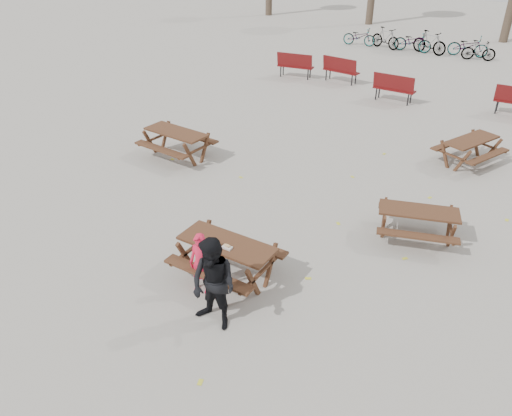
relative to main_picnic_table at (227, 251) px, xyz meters
The scene contains 13 objects.
ground 0.59m from the main_picnic_table, ahead, with size 80.00×80.00×0.00m, color gray.
main_picnic_table is the anchor object (origin of this frame).
food_tray 0.28m from the main_picnic_table, 52.63° to the right, with size 0.18×0.11×0.04m, color silver.
bread_roll 0.31m from the main_picnic_table, 52.63° to the right, with size 0.14×0.06×0.05m, color tan.
soda_bottle 0.36m from the main_picnic_table, 112.26° to the right, with size 0.07×0.07×0.17m.
child 0.59m from the main_picnic_table, 107.15° to the right, with size 0.43×0.28×1.18m, color red.
adult 1.30m from the main_picnic_table, 64.36° to the right, with size 0.81×0.63×1.66m, color black.
picnic_table_east 4.09m from the main_picnic_table, 50.45° to the left, with size 1.60×1.29×0.69m, color #381E14, non-canonical shape.
picnic_table_north 5.63m from the main_picnic_table, 139.26° to the left, with size 1.82×1.46×0.78m, color #381E14, non-canonical shape.
picnic_table_far 8.06m from the main_picnic_table, 70.32° to the left, with size 1.64×1.32×0.71m, color #381E14, non-canonical shape.
park_bench_row 12.46m from the main_picnic_table, 97.08° to the left, with size 10.12×1.86×1.03m.
bicycle_row 19.85m from the main_picnic_table, 96.27° to the left, with size 7.56×1.46×1.09m.
fallen_leaves 2.62m from the main_picnic_table, 78.69° to the left, with size 11.00×11.00×0.01m, color gold, non-canonical shape.
Camera 1 is at (4.41, -6.04, 5.88)m, focal length 35.00 mm.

